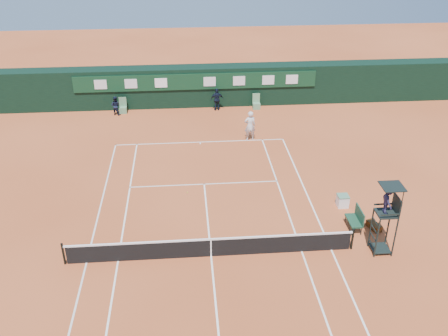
# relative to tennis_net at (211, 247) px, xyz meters

# --- Properties ---
(ground) EXTENTS (90.00, 90.00, 0.00)m
(ground) POSITION_rel_tennis_net_xyz_m (0.00, 0.00, -0.51)
(ground) COLOR #C65A2E
(ground) RESTS_ON ground
(court_lines) EXTENTS (11.05, 23.85, 0.01)m
(court_lines) POSITION_rel_tennis_net_xyz_m (0.00, 0.00, -0.50)
(court_lines) COLOR silver
(court_lines) RESTS_ON ground
(tennis_net) EXTENTS (12.90, 0.10, 1.10)m
(tennis_net) POSITION_rel_tennis_net_xyz_m (0.00, 0.00, 0.00)
(tennis_net) COLOR black
(tennis_net) RESTS_ON ground
(back_wall) EXTENTS (40.00, 1.65, 3.00)m
(back_wall) POSITION_rel_tennis_net_xyz_m (0.00, 18.74, 1.00)
(back_wall) COLOR black
(back_wall) RESTS_ON ground
(linesman_chair_left) EXTENTS (0.55, 0.50, 1.15)m
(linesman_chair_left) POSITION_rel_tennis_net_xyz_m (-5.50, 17.48, -0.19)
(linesman_chair_left) COLOR #598860
(linesman_chair_left) RESTS_ON ground
(linesman_chair_right) EXTENTS (0.55, 0.50, 1.15)m
(linesman_chair_right) POSITION_rel_tennis_net_xyz_m (4.50, 17.48, -0.19)
(linesman_chair_right) COLOR #5C8C63
(linesman_chair_right) RESTS_ON ground
(umpire_chair) EXTENTS (0.96, 0.95, 3.42)m
(umpire_chair) POSITION_rel_tennis_net_xyz_m (7.63, -0.26, 1.95)
(umpire_chair) COLOR black
(umpire_chair) RESTS_ON ground
(player_bench) EXTENTS (0.56, 1.20, 1.10)m
(player_bench) POSITION_rel_tennis_net_xyz_m (7.08, 1.55, 0.09)
(player_bench) COLOR #193F2A
(player_bench) RESTS_ON ground
(tennis_bag) EXTENTS (0.61, 0.90, 0.31)m
(tennis_bag) POSITION_rel_tennis_net_xyz_m (7.98, 1.46, -0.35)
(tennis_bag) COLOR black
(tennis_bag) RESTS_ON ground
(cooler) EXTENTS (0.57, 0.57, 0.65)m
(cooler) POSITION_rel_tennis_net_xyz_m (7.03, 3.56, -0.18)
(cooler) COLOR white
(cooler) RESTS_ON ground
(tennis_ball) EXTENTS (0.06, 0.06, 0.06)m
(tennis_ball) POSITION_rel_tennis_net_xyz_m (-0.96, 5.54, -0.48)
(tennis_ball) COLOR #C8E936
(tennis_ball) RESTS_ON ground
(player) EXTENTS (0.78, 0.56, 2.02)m
(player) POSITION_rel_tennis_net_xyz_m (3.28, 11.97, 0.50)
(player) COLOR silver
(player) RESTS_ON ground
(ball_kid_left) EXTENTS (0.83, 0.74, 1.41)m
(ball_kid_left) POSITION_rel_tennis_net_xyz_m (-5.98, 17.14, 0.20)
(ball_kid_left) COLOR black
(ball_kid_left) RESTS_ON ground
(ball_kid_right) EXTENTS (1.04, 0.54, 1.70)m
(ball_kid_right) POSITION_rel_tennis_net_xyz_m (1.51, 17.42, 0.34)
(ball_kid_right) COLOR black
(ball_kid_right) RESTS_ON ground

